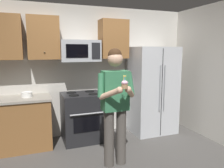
% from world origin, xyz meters
% --- Properties ---
extents(wall_back, '(4.40, 0.10, 2.60)m').
position_xyz_m(wall_back, '(0.00, 1.75, 1.30)').
color(wall_back, beige).
rests_on(wall_back, ground).
extents(oven_range, '(0.76, 0.70, 0.93)m').
position_xyz_m(oven_range, '(-0.15, 1.36, 0.46)').
color(oven_range, black).
rests_on(oven_range, ground).
extents(microwave, '(0.74, 0.41, 0.40)m').
position_xyz_m(microwave, '(-0.15, 1.48, 1.72)').
color(microwave, '#9EA0A5').
extents(refrigerator, '(0.90, 0.75, 1.80)m').
position_xyz_m(refrigerator, '(1.35, 1.32, 0.90)').
color(refrigerator, '#B7BABF').
rests_on(refrigerator, ground).
extents(cabinet_row_upper, '(2.78, 0.36, 0.76)m').
position_xyz_m(cabinet_row_upper, '(-0.72, 1.53, 1.95)').
color(cabinet_row_upper, brown).
extents(counter_left, '(1.44, 0.66, 0.92)m').
position_xyz_m(counter_left, '(-1.45, 1.38, 0.46)').
color(counter_left, brown).
rests_on(counter_left, ground).
extents(bowl_large_white, '(0.19, 0.19, 0.09)m').
position_xyz_m(bowl_large_white, '(-1.12, 1.39, 0.97)').
color(bowl_large_white, white).
rests_on(bowl_large_white, counter_left).
extents(person, '(0.60, 0.48, 1.76)m').
position_xyz_m(person, '(0.10, 0.26, 1.00)').
color(person, '#4C4742').
rests_on(person, ground).
extents(cupcake, '(0.09, 0.09, 0.17)m').
position_xyz_m(cupcake, '(0.10, -0.07, 1.29)').
color(cupcake, '#A87F56').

